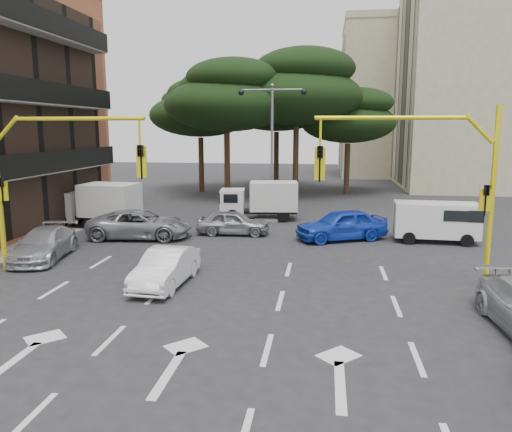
# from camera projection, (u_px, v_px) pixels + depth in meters

# --- Properties ---
(ground) EXTENTS (120.00, 120.00, 0.00)m
(ground) POSITION_uv_depth(u_px,v_px,m) (217.00, 298.00, 15.72)
(ground) COLOR #28282B
(ground) RESTS_ON ground
(median_strip) EXTENTS (1.40, 6.00, 0.15)m
(median_strip) POSITION_uv_depth(u_px,v_px,m) (272.00, 212.00, 31.31)
(median_strip) COLOR gray
(median_strip) RESTS_ON ground
(apartment_beige_far) EXTENTS (16.20, 12.15, 16.70)m
(apartment_beige_far) POSITION_uv_depth(u_px,v_px,m) (415.00, 100.00, 55.42)
(apartment_beige_far) COLOR tan
(apartment_beige_far) RESTS_ON ground
(pine_left_near) EXTENTS (9.15, 9.15, 10.23)m
(pine_left_near) POSITION_uv_depth(u_px,v_px,m) (227.00, 96.00, 36.34)
(pine_left_near) COLOR #382616
(pine_left_near) RESTS_ON ground
(pine_center) EXTENTS (9.98, 9.98, 11.16)m
(pine_center) POSITION_uv_depth(u_px,v_px,m) (297.00, 87.00, 37.49)
(pine_center) COLOR #382616
(pine_center) RESTS_ON ground
(pine_left_far) EXTENTS (8.32, 8.32, 9.30)m
(pine_left_far) POSITION_uv_depth(u_px,v_px,m) (201.00, 108.00, 40.77)
(pine_left_far) COLOR #382616
(pine_left_far) RESTS_ON ground
(pine_right) EXTENTS (7.49, 7.49, 8.37)m
(pine_right) POSITION_uv_depth(u_px,v_px,m) (349.00, 116.00, 39.26)
(pine_right) COLOR #382616
(pine_right) RESTS_ON ground
(pine_back) EXTENTS (9.15, 9.15, 10.23)m
(pine_back) POSITION_uv_depth(u_px,v_px,m) (277.00, 100.00, 42.76)
(pine_back) COLOR #382616
(pine_back) RESTS_ON ground
(signal_mast_right) EXTENTS (5.79, 0.37, 6.00)m
(signal_mast_right) POSITION_uv_depth(u_px,v_px,m) (435.00, 172.00, 16.06)
(signal_mast_right) COLOR yellow
(signal_mast_right) RESTS_ON ground
(signal_mast_left) EXTENTS (5.79, 0.37, 6.00)m
(signal_mast_left) POSITION_uv_depth(u_px,v_px,m) (42.00, 167.00, 17.91)
(signal_mast_left) COLOR yellow
(signal_mast_left) RESTS_ON ground
(street_lamp_center) EXTENTS (4.16, 0.36, 7.77)m
(street_lamp_center) POSITION_uv_depth(u_px,v_px,m) (272.00, 125.00, 30.38)
(street_lamp_center) COLOR slate
(street_lamp_center) RESTS_ON median_strip
(car_white_hatch) EXTENTS (1.51, 3.81, 1.23)m
(car_white_hatch) POSITION_uv_depth(u_px,v_px,m) (166.00, 268.00, 16.85)
(car_white_hatch) COLOR silver
(car_white_hatch) RESTS_ON ground
(car_blue_compact) EXTENTS (4.67, 3.38, 1.48)m
(car_blue_compact) POSITION_uv_depth(u_px,v_px,m) (341.00, 225.00, 23.71)
(car_blue_compact) COLOR #1638B9
(car_blue_compact) RESTS_ON ground
(car_silver_wagon) EXTENTS (2.43, 4.49, 1.24)m
(car_silver_wagon) POSITION_uv_depth(u_px,v_px,m) (44.00, 244.00, 20.30)
(car_silver_wagon) COLOR #AEB1B6
(car_silver_wagon) RESTS_ON ground
(car_silver_cross_a) EXTENTS (5.11, 2.73, 1.37)m
(car_silver_cross_a) POSITION_uv_depth(u_px,v_px,m) (140.00, 224.00, 24.08)
(car_silver_cross_a) COLOR gray
(car_silver_cross_a) RESTS_ON ground
(car_silver_cross_b) EXTENTS (3.66, 1.61, 1.23)m
(car_silver_cross_b) POSITION_uv_depth(u_px,v_px,m) (233.00, 222.00, 24.95)
(car_silver_cross_b) COLOR gray
(car_silver_cross_b) RESTS_ON ground
(van_white) EXTENTS (3.85, 1.90, 1.88)m
(van_white) POSITION_uv_depth(u_px,v_px,m) (436.00, 222.00, 23.31)
(van_white) COLOR silver
(van_white) RESTS_ON ground
(box_truck_a) EXTENTS (4.93, 2.46, 2.34)m
(box_truck_a) POSITION_uv_depth(u_px,v_px,m) (96.00, 205.00, 27.02)
(box_truck_a) COLOR white
(box_truck_a) RESTS_ON ground
(box_truck_b) EXTENTS (4.69, 2.36, 2.22)m
(box_truck_b) POSITION_uv_depth(u_px,v_px,m) (260.00, 201.00, 28.94)
(box_truck_b) COLOR silver
(box_truck_b) RESTS_ON ground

